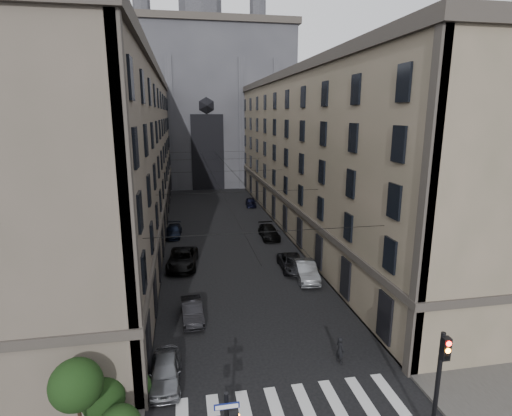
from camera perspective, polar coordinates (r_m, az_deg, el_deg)
sidewalk_left at (r=49.53m, az=-16.76°, el=-3.64°), size 7.00×80.00×0.15m
sidewalk_right at (r=51.49m, az=7.14°, el=-2.52°), size 7.00×80.00×0.15m
zebra_crossing at (r=21.90m, az=4.99°, el=-26.47°), size 11.00×3.20×0.01m
building_left at (r=48.20m, az=-20.99°, el=6.86°), size 13.60×60.60×18.85m
building_right at (r=50.77m, az=10.64°, el=7.78°), size 13.60×60.60×18.85m
gothic_tower at (r=86.35m, az=-7.61°, el=15.67°), size 35.00×23.00×58.00m
traffic_light_right at (r=19.82m, az=24.80°, el=-20.77°), size 0.34×0.50×5.20m
shrub_cluster at (r=20.65m, az=-21.34°, el=-23.93°), size 3.90×4.40×3.90m
tram_wires at (r=47.53m, az=-4.68°, el=5.06°), size 14.00×60.00×0.43m
car_left_near at (r=23.37m, az=-12.81°, el=-21.75°), size 1.70×4.14×1.40m
car_left_midnear at (r=28.95m, az=-9.11°, el=-14.33°), size 1.60×4.08×1.32m
car_left_midfar at (r=38.23m, az=-10.45°, el=-7.17°), size 3.22×5.95×1.59m
car_left_far at (r=47.80m, az=-11.74°, el=-3.23°), size 2.11×4.58×1.30m
car_right_near at (r=35.17m, az=7.10°, el=-8.89°), size 2.13×4.94×1.58m
car_right_midnear at (r=37.13m, az=5.21°, el=-7.84°), size 2.36×4.80×1.31m
car_right_midfar at (r=46.20m, az=1.87°, el=-3.46°), size 2.07×4.91×1.41m
car_right_far at (r=62.04m, az=-0.74°, el=0.84°), size 1.90×3.97×1.31m
pedestrian at (r=24.76m, az=11.91°, el=-19.21°), size 0.56×0.69×1.62m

